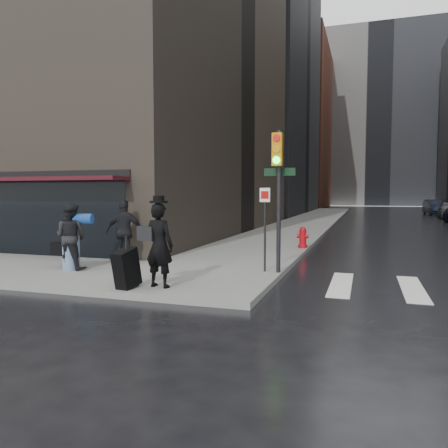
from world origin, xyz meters
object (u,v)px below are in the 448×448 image
at_px(man_jeans, 71,236).
at_px(parked_car_5, 435,207).
at_px(fire_hydrant, 303,238).
at_px(traffic_light, 277,181).
at_px(man_overcoat, 152,249).
at_px(man_greycoat, 125,231).

bearing_deg(man_jeans, parked_car_5, -112.59).
bearing_deg(fire_hydrant, traffic_light, -89.34).
relative_size(man_jeans, parked_car_5, 0.37).
xyz_separation_m(man_overcoat, parked_car_5, (11.23, 40.78, -0.21)).
xyz_separation_m(man_jeans, fire_hydrant, (5.30, 6.68, -0.54)).
bearing_deg(parked_car_5, traffic_light, -106.97).
bearing_deg(fire_hydrant, man_overcoat, -105.05).
distance_m(man_jeans, parked_car_5, 41.96).
height_order(man_overcoat, man_greycoat, man_overcoat).
distance_m(man_greycoat, fire_hydrant, 6.95).
bearing_deg(man_greycoat, man_overcoat, 114.18).
distance_m(man_overcoat, parked_car_5, 42.30).
relative_size(man_greycoat, parked_car_5, 0.39).
height_order(man_overcoat, traffic_light, traffic_light).
bearing_deg(man_greycoat, parked_car_5, -125.53).
distance_m(man_overcoat, man_greycoat, 3.59).
bearing_deg(man_overcoat, fire_hydrant, -97.58).
bearing_deg(parked_car_5, man_jeans, -113.73).
bearing_deg(man_overcoat, man_greycoat, -42.42).
xyz_separation_m(man_greycoat, traffic_light, (4.54, -0.18, 1.42)).
bearing_deg(man_overcoat, traffic_light, -123.40).
height_order(traffic_light, parked_car_5, traffic_light).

